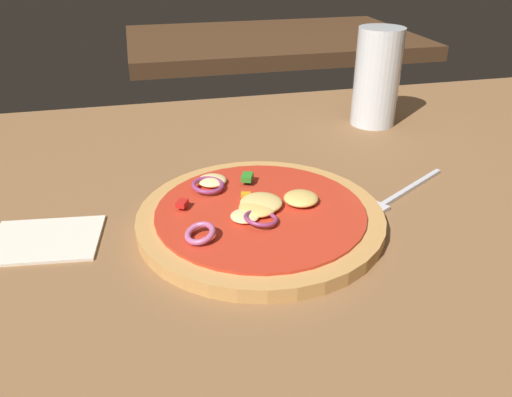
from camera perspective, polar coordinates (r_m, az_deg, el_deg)
name	(u,v)px	position (r m, az deg, el deg)	size (l,w,h in m)	color
dining_table	(310,241)	(0.54, 6.11, -4.77)	(1.45, 0.91, 0.04)	brown
pizza	(260,216)	(0.53, 0.43, -1.99)	(0.26, 0.26, 0.03)	tan
fork	(395,197)	(0.60, 15.49, 0.13)	(0.17, 0.11, 0.01)	silver
beer_glass	(376,84)	(0.81, 13.42, 12.47)	(0.07, 0.07, 0.15)	silver
napkin	(45,240)	(0.54, -22.74, -4.34)	(0.12, 0.09, 0.00)	silver
background_table	(272,42)	(1.52, 1.84, 17.27)	(0.81, 0.51, 0.04)	#4C301C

